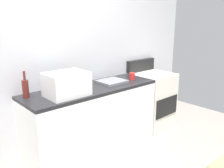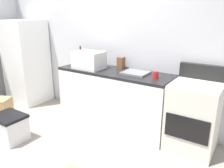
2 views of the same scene
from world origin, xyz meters
name	(u,v)px [view 1 (image 1 of 2)]	position (x,y,z in m)	size (l,w,h in m)	color
wall_back	(56,55)	(0.00, 1.55, 1.30)	(5.00, 0.10, 2.60)	silver
kitchen_counter	(93,120)	(0.30, 1.20, 0.45)	(1.80, 0.60, 0.90)	white
stove_oven	(151,99)	(1.52, 1.21, 0.47)	(0.60, 0.61, 1.10)	silver
microwave	(67,84)	(-0.12, 1.11, 1.04)	(0.46, 0.34, 0.27)	white
sink_basin	(112,81)	(0.65, 1.22, 0.92)	(0.36, 0.32, 0.03)	slate
wine_bottle	(25,88)	(-0.50, 1.35, 1.01)	(0.07, 0.07, 0.30)	#591E19
coffee_mug	(132,76)	(0.99, 1.15, 0.95)	(0.08, 0.08, 0.10)	red
knife_block	(82,78)	(0.29, 1.40, 0.99)	(0.10, 0.10, 0.18)	brown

